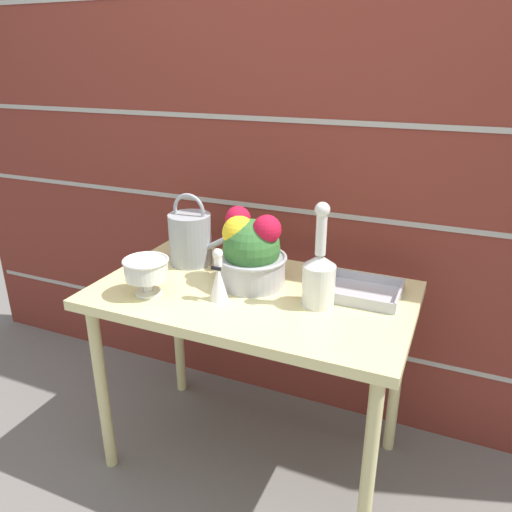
# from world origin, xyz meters

# --- Properties ---
(ground_plane) EXTENTS (12.00, 12.00, 0.00)m
(ground_plane) POSITION_xyz_m (0.00, 0.00, 0.00)
(ground_plane) COLOR slate
(brick_wall) EXTENTS (3.60, 0.08, 2.20)m
(brick_wall) POSITION_xyz_m (0.00, 0.47, 1.10)
(brick_wall) COLOR maroon
(brick_wall) RESTS_ON ground_plane
(patio_table) EXTENTS (1.11, 0.65, 0.74)m
(patio_table) POSITION_xyz_m (0.00, 0.00, 0.66)
(patio_table) COLOR beige
(patio_table) RESTS_ON ground_plane
(watering_can) EXTENTS (0.31, 0.17, 0.29)m
(watering_can) POSITION_xyz_m (-0.33, 0.14, 0.85)
(watering_can) COLOR #9EA3A8
(watering_can) RESTS_ON patio_table
(crystal_pedestal_bowl) EXTENTS (0.16, 0.16, 0.13)m
(crystal_pedestal_bowl) POSITION_xyz_m (-0.32, -0.17, 0.83)
(crystal_pedestal_bowl) COLOR silver
(crystal_pedestal_bowl) RESTS_ON patio_table
(flower_planter) EXTENTS (0.25, 0.25, 0.28)m
(flower_planter) POSITION_xyz_m (-0.03, 0.05, 0.86)
(flower_planter) COLOR #ADADB2
(flower_planter) RESTS_ON patio_table
(glass_decanter) EXTENTS (0.11, 0.11, 0.35)m
(glass_decanter) POSITION_xyz_m (0.24, -0.01, 0.85)
(glass_decanter) COLOR silver
(glass_decanter) RESTS_ON patio_table
(figurine_vase) EXTENTS (0.06, 0.06, 0.18)m
(figurine_vase) POSITION_xyz_m (-0.08, -0.11, 0.81)
(figurine_vase) COLOR white
(figurine_vase) RESTS_ON patio_table
(wire_tray) EXTENTS (0.26, 0.22, 0.04)m
(wire_tray) POSITION_xyz_m (0.36, 0.12, 0.75)
(wire_tray) COLOR #B7B7BC
(wire_tray) RESTS_ON patio_table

